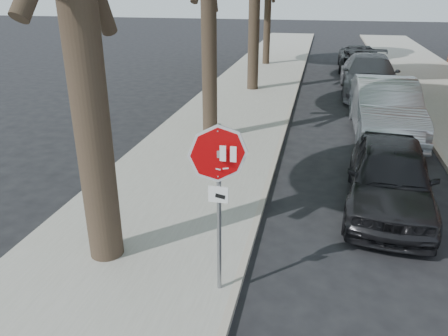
{
  "coord_description": "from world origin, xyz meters",
  "views": [
    {
      "loc": [
        0.54,
        -5.31,
        4.38
      ],
      "look_at": [
        -0.66,
        0.13,
        2.05
      ],
      "focal_mm": 35.0,
      "sensor_mm": 36.0,
      "label": 1
    }
  ],
  "objects_px": {
    "car_c": "(369,75)",
    "car_d": "(359,59)",
    "car_a": "(390,176)",
    "stop_sign": "(218,179)",
    "car_b": "(385,108)"
  },
  "relations": [
    {
      "from": "stop_sign",
      "to": "car_a",
      "type": "distance_m",
      "value": 4.72
    },
    {
      "from": "car_c",
      "to": "car_d",
      "type": "xyz_separation_m",
      "value": [
        -0.02,
        5.93,
        -0.16
      ]
    },
    {
      "from": "stop_sign",
      "to": "car_c",
      "type": "bearing_deg",
      "value": 77.21
    },
    {
      "from": "car_c",
      "to": "car_d",
      "type": "relative_size",
      "value": 1.19
    },
    {
      "from": "car_a",
      "to": "car_d",
      "type": "distance_m",
      "value": 16.91
    },
    {
      "from": "stop_sign",
      "to": "car_c",
      "type": "xyz_separation_m",
      "value": [
        3.3,
        14.54,
        -1.13
      ]
    },
    {
      "from": "car_b",
      "to": "car_c",
      "type": "distance_m",
      "value": 5.73
    },
    {
      "from": "car_a",
      "to": "car_c",
      "type": "height_order",
      "value": "car_c"
    },
    {
      "from": "car_b",
      "to": "car_c",
      "type": "height_order",
      "value": "car_b"
    },
    {
      "from": "car_c",
      "to": "car_d",
      "type": "distance_m",
      "value": 5.93
    },
    {
      "from": "stop_sign",
      "to": "car_b",
      "type": "distance_m",
      "value": 9.47
    },
    {
      "from": "car_b",
      "to": "car_d",
      "type": "distance_m",
      "value": 11.66
    },
    {
      "from": "car_c",
      "to": "car_d",
      "type": "bearing_deg",
      "value": 90.09
    },
    {
      "from": "car_a",
      "to": "car_b",
      "type": "bearing_deg",
      "value": 90.06
    },
    {
      "from": "stop_sign",
      "to": "car_c",
      "type": "relative_size",
      "value": 0.46
    }
  ]
}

